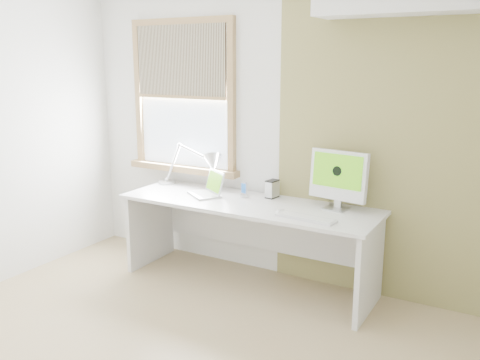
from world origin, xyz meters
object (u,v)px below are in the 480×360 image
Objects in this scene: external_drive at (272,189)px; desk_lamp at (204,165)px; desk at (251,223)px; imac at (338,177)px; laptop at (209,189)px.

desk_lamp is at bearing 176.96° from external_drive.
desk is at bearing -122.19° from external_drive.
desk is 0.85m from imac.
imac reaches higher than external_drive.
imac reaches higher than desk.
external_drive reaches higher than desk.
desk_lamp is (-0.62, 0.21, 0.40)m from desk.
imac is at bearing 7.25° from laptop.
laptop is (-0.42, -0.02, 0.25)m from desk.
external_drive is (0.73, -0.04, -0.13)m from desk_lamp.
desk_lamp is at bearing 160.99° from desk.
imac reaches higher than laptop.
laptop is at bearing -49.29° from desk_lamp.
desk_lamp is 1.33m from imac.
external_drive is at bearing 175.10° from imac.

